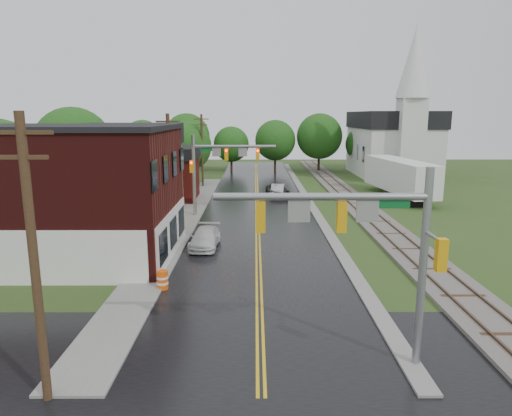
{
  "coord_description": "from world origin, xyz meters",
  "views": [
    {
      "loc": [
        -0.2,
        -13.0,
        8.88
      ],
      "look_at": [
        -0.15,
        13.33,
        3.5
      ],
      "focal_mm": 32.0,
      "sensor_mm": 36.0,
      "label": 1
    }
  ],
  "objects_px": {
    "construction_barrel": "(163,280)",
    "sedan_silver": "(278,191)",
    "traffic_signal_far": "(218,160)",
    "utility_pole_b": "(170,170)",
    "tree_left_e": "(188,147)",
    "semi_trailer": "(400,176)",
    "brick_building": "(58,192)",
    "pickup_white": "(205,238)",
    "utility_pole_a": "(34,257)",
    "church": "(394,136)",
    "tree_left_b": "(75,148)",
    "tree_left_c": "(137,154)",
    "utility_pole_c": "(202,149)",
    "suv_dark": "(278,191)",
    "traffic_signal_near": "(363,232)"
  },
  "relations": [
    {
      "from": "utility_pole_c",
      "to": "tree_left_e",
      "type": "relative_size",
      "value": 1.1
    },
    {
      "from": "brick_building",
      "to": "tree_left_c",
      "type": "distance_m",
      "value": 24.94
    },
    {
      "from": "suv_dark",
      "to": "tree_left_e",
      "type": "bearing_deg",
      "value": 135.25
    },
    {
      "from": "brick_building",
      "to": "tree_left_c",
      "type": "xyz_separation_m",
      "value": [
        -1.36,
        24.9,
        0.36
      ]
    },
    {
      "from": "pickup_white",
      "to": "sedan_silver",
      "type": "bearing_deg",
      "value": 75.91
    },
    {
      "from": "sedan_silver",
      "to": "pickup_white",
      "type": "bearing_deg",
      "value": -100.71
    },
    {
      "from": "traffic_signal_near",
      "to": "utility_pole_c",
      "type": "bearing_deg",
      "value": 103.74
    },
    {
      "from": "utility_pole_c",
      "to": "suv_dark",
      "type": "bearing_deg",
      "value": -37.95
    },
    {
      "from": "utility_pole_a",
      "to": "traffic_signal_far",
      "type": "bearing_deg",
      "value": 82.97
    },
    {
      "from": "church",
      "to": "construction_barrel",
      "type": "height_order",
      "value": "church"
    },
    {
      "from": "brick_building",
      "to": "utility_pole_b",
      "type": "bearing_deg",
      "value": 50.93
    },
    {
      "from": "tree_left_b",
      "to": "pickup_white",
      "type": "height_order",
      "value": "tree_left_b"
    },
    {
      "from": "traffic_signal_far",
      "to": "suv_dark",
      "type": "bearing_deg",
      "value": 59.86
    },
    {
      "from": "traffic_signal_near",
      "to": "utility_pole_b",
      "type": "height_order",
      "value": "utility_pole_b"
    },
    {
      "from": "brick_building",
      "to": "traffic_signal_near",
      "type": "bearing_deg",
      "value": -39.17
    },
    {
      "from": "semi_trailer",
      "to": "sedan_silver",
      "type": "bearing_deg",
      "value": 176.77
    },
    {
      "from": "utility_pole_b",
      "to": "tree_left_e",
      "type": "bearing_deg",
      "value": 94.9
    },
    {
      "from": "traffic_signal_near",
      "to": "utility_pole_c",
      "type": "relative_size",
      "value": 0.82
    },
    {
      "from": "brick_building",
      "to": "pickup_white",
      "type": "height_order",
      "value": "brick_building"
    },
    {
      "from": "utility_pole_c",
      "to": "utility_pole_a",
      "type": "bearing_deg",
      "value": -90.0
    },
    {
      "from": "utility_pole_c",
      "to": "sedan_silver",
      "type": "distance_m",
      "value": 12.24
    },
    {
      "from": "church",
      "to": "tree_left_c",
      "type": "distance_m",
      "value": 36.59
    },
    {
      "from": "brick_building",
      "to": "sedan_silver",
      "type": "height_order",
      "value": "brick_building"
    },
    {
      "from": "tree_left_b",
      "to": "construction_barrel",
      "type": "xyz_separation_m",
      "value": [
        12.85,
        -22.54,
        -5.21
      ]
    },
    {
      "from": "traffic_signal_near",
      "to": "utility_pole_c",
      "type": "xyz_separation_m",
      "value": [
        -10.27,
        42.0,
        -0.25
      ]
    },
    {
      "from": "tree_left_b",
      "to": "tree_left_c",
      "type": "xyz_separation_m",
      "value": [
        4.0,
        8.0,
        -1.21
      ]
    },
    {
      "from": "tree_left_b",
      "to": "traffic_signal_far",
      "type": "bearing_deg",
      "value": -18.81
    },
    {
      "from": "utility_pole_a",
      "to": "pickup_white",
      "type": "distance_m",
      "value": 17.85
    },
    {
      "from": "utility_pole_a",
      "to": "sedan_silver",
      "type": "xyz_separation_m",
      "value": [
        9.09,
        36.88,
        -4.06
      ]
    },
    {
      "from": "utility_pole_a",
      "to": "brick_building",
      "type": "bearing_deg",
      "value": 110.75
    },
    {
      "from": "construction_barrel",
      "to": "sedan_silver",
      "type": "bearing_deg",
      "value": 75.16
    },
    {
      "from": "sedan_silver",
      "to": "construction_barrel",
      "type": "bearing_deg",
      "value": -98.93
    },
    {
      "from": "traffic_signal_far",
      "to": "tree_left_b",
      "type": "bearing_deg",
      "value": 161.19
    },
    {
      "from": "tree_left_b",
      "to": "brick_building",
      "type": "bearing_deg",
      "value": -72.39
    },
    {
      "from": "brick_building",
      "to": "utility_pole_c",
      "type": "bearing_deg",
      "value": 78.91
    },
    {
      "from": "tree_left_b",
      "to": "traffic_signal_near",
      "type": "bearing_deg",
      "value": -54.51
    },
    {
      "from": "tree_left_c",
      "to": "suv_dark",
      "type": "height_order",
      "value": "tree_left_c"
    },
    {
      "from": "church",
      "to": "construction_barrel",
      "type": "xyz_separation_m",
      "value": [
        -25.0,
        -44.38,
        -5.33
      ]
    },
    {
      "from": "utility_pole_b",
      "to": "utility_pole_c",
      "type": "distance_m",
      "value": 22.0
    },
    {
      "from": "pickup_white",
      "to": "brick_building",
      "type": "bearing_deg",
      "value": -164.26
    },
    {
      "from": "church",
      "to": "construction_barrel",
      "type": "relative_size",
      "value": 19.86
    },
    {
      "from": "semi_trailer",
      "to": "construction_barrel",
      "type": "height_order",
      "value": "semi_trailer"
    },
    {
      "from": "traffic_signal_far",
      "to": "construction_barrel",
      "type": "bearing_deg",
      "value": -94.96
    },
    {
      "from": "brick_building",
      "to": "tree_left_c",
      "type": "bearing_deg",
      "value": 93.14
    },
    {
      "from": "pickup_white",
      "to": "tree_left_b",
      "type": "bearing_deg",
      "value": 136.37
    },
    {
      "from": "utility_pole_b",
      "to": "tree_left_b",
      "type": "xyz_separation_m",
      "value": [
        -11.05,
        9.9,
        1.0
      ]
    },
    {
      "from": "sedan_silver",
      "to": "construction_barrel",
      "type": "relative_size",
      "value": 4.0
    },
    {
      "from": "traffic_signal_far",
      "to": "tree_left_b",
      "type": "distance_m",
      "value": 15.21
    },
    {
      "from": "church",
      "to": "traffic_signal_far",
      "type": "relative_size",
      "value": 2.72
    },
    {
      "from": "traffic_signal_far",
      "to": "sedan_silver",
      "type": "relative_size",
      "value": 1.82
    }
  ]
}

